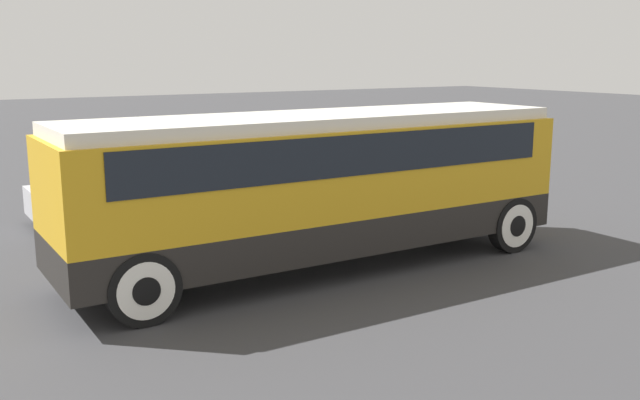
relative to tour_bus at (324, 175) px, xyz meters
name	(u,v)px	position (x,y,z in m)	size (l,w,h in m)	color
ground_plane	(320,268)	(-0.10, 0.00, -1.79)	(120.00, 120.00, 0.00)	#38383A
tour_bus	(324,175)	(0.00, 0.00, 0.00)	(9.84, 2.56, 2.95)	black
parked_car_near	(121,192)	(-2.13, 6.05, -1.09)	(4.32, 1.86, 1.39)	#BCBCC1
parked_car_mid	(312,161)	(4.55, 7.96, -1.08)	(4.73, 1.79, 1.43)	#7A6B5B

